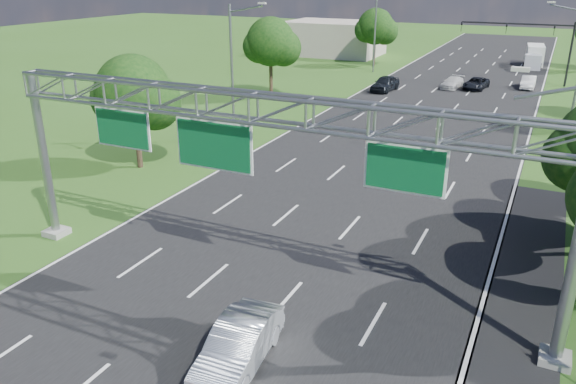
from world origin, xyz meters
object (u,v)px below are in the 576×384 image
Objects in this scene: sign_gantry at (255,124)px; silver_sedan at (238,345)px; box_truck at (534,57)px; traffic_signal at (538,38)px.

sign_gantry is 7.88m from silver_sedan.
sign_gantry is 3.13× the size of box_truck.
box_truck reaches higher than silver_sedan.
silver_sedan is 71.58m from box_truck.
traffic_signal reaches higher than box_truck.
sign_gantry is at bearing -100.89° from box_truck.
sign_gantry reaches higher than box_truck.
traffic_signal is 14.31m from box_truck.
sign_gantry reaches higher than traffic_signal.
box_truck is at bearing 79.64° from silver_sedan.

